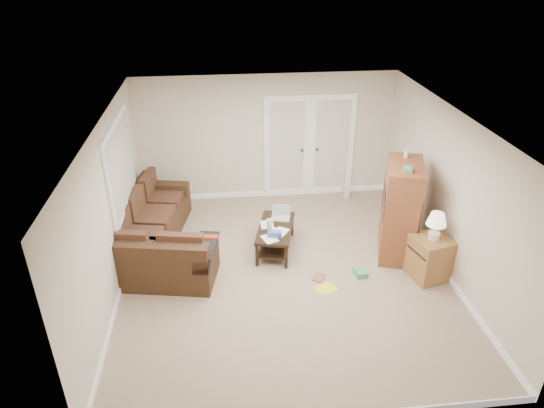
{
  "coord_description": "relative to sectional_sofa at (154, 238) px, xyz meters",
  "views": [
    {
      "loc": [
        -0.89,
        -6.17,
        4.55
      ],
      "look_at": [
        -0.17,
        0.28,
        1.1
      ],
      "focal_mm": 32.0,
      "sensor_mm": 36.0,
      "label": 1
    }
  ],
  "objects": [
    {
      "name": "wall_right",
      "position": [
        4.57,
        -0.76,
        0.93
      ],
      "size": [
        0.02,
        5.5,
        2.5
      ],
      "primitive_type": "cube",
      "color": "beige",
      "rests_on": "floor"
    },
    {
      "name": "wall_back",
      "position": [
        2.07,
        1.99,
        0.93
      ],
      "size": [
        5.0,
        0.02,
        2.5
      ],
      "primitive_type": "cube",
      "color": "beige",
      "rests_on": "floor"
    },
    {
      "name": "french_doors",
      "position": [
        2.92,
        1.96,
        0.71
      ],
      "size": [
        1.8,
        0.05,
        2.13
      ],
      "color": "silver",
      "rests_on": "floor"
    },
    {
      "name": "space_heater",
      "position": [
        3.68,
        1.69,
        -0.18
      ],
      "size": [
        0.12,
        0.1,
        0.28
      ],
      "primitive_type": "cube",
      "rotation": [
        0.0,
        0.0,
        -0.04
      ],
      "color": "silver",
      "rests_on": "floor"
    },
    {
      "name": "floor_magazine",
      "position": [
        2.64,
        -1.21,
        -0.32
      ],
      "size": [
        0.39,
        0.36,
        0.01
      ],
      "primitive_type": "cube",
      "rotation": [
        0.0,
        0.0,
        0.44
      ],
      "color": "yellow",
      "rests_on": "floor"
    },
    {
      "name": "wall_left",
      "position": [
        -0.43,
        -0.76,
        0.93
      ],
      "size": [
        0.02,
        5.5,
        2.5
      ],
      "primitive_type": "cube",
      "color": "beige",
      "rests_on": "floor"
    },
    {
      "name": "floor_book",
      "position": [
        2.51,
        -0.89,
        -0.31
      ],
      "size": [
        0.27,
        0.29,
        0.02
      ],
      "primitive_type": "imported",
      "rotation": [
        0.0,
        0.0,
        -0.58
      ],
      "color": "brown",
      "rests_on": "floor"
    },
    {
      "name": "sectional_sofa",
      "position": [
        0.0,
        0.0,
        0.0
      ],
      "size": [
        1.89,
        2.93,
        0.82
      ],
      "rotation": [
        0.0,
        0.0,
        -0.19
      ],
      "color": "#3D2817",
      "rests_on": "floor"
    },
    {
      "name": "side_cabinet",
      "position": [
        4.27,
        -1.08,
        0.08
      ],
      "size": [
        0.64,
        0.64,
        1.12
      ],
      "rotation": [
        0.0,
        0.0,
        0.25
      ],
      "color": "olive",
      "rests_on": "floor"
    },
    {
      "name": "coffee_table",
      "position": [
        2.02,
        -0.05,
        -0.08
      ],
      "size": [
        0.79,
        1.19,
        0.75
      ],
      "rotation": [
        0.0,
        0.0,
        -0.24
      ],
      "color": "black",
      "rests_on": "floor"
    },
    {
      "name": "tv_armoire",
      "position": [
        4.0,
        -0.36,
        0.49
      ],
      "size": [
        0.82,
        1.12,
        1.72
      ],
      "rotation": [
        0.0,
        0.0,
        -0.3
      ],
      "color": "brown",
      "rests_on": "floor"
    },
    {
      "name": "ceiling",
      "position": [
        2.07,
        -0.76,
        2.18
      ],
      "size": [
        5.0,
        5.5,
        0.02
      ],
      "primitive_type": "cube",
      "color": "white",
      "rests_on": "wall_back"
    },
    {
      "name": "window_left",
      "position": [
        -0.39,
        0.24,
        1.23
      ],
      "size": [
        0.05,
        1.92,
        1.42
      ],
      "color": "silver",
      "rests_on": "wall_left"
    },
    {
      "name": "wall_front",
      "position": [
        2.07,
        -3.51,
        0.93
      ],
      "size": [
        5.0,
        0.02,
        2.5
      ],
      "primitive_type": "cube",
      "color": "beige",
      "rests_on": "floor"
    },
    {
      "name": "floor",
      "position": [
        2.07,
        -0.76,
        -0.32
      ],
      "size": [
        5.5,
        5.5,
        0.0
      ],
      "primitive_type": "plane",
      "color": "gray",
      "rests_on": "ground"
    },
    {
      "name": "floor_greenbox",
      "position": [
        3.25,
        -0.93,
        -0.28
      ],
      "size": [
        0.2,
        0.24,
        0.09
      ],
      "primitive_type": "cube",
      "rotation": [
        0.0,
        0.0,
        0.13
      ],
      "color": "#44975D",
      "rests_on": "floor"
    },
    {
      "name": "baseboards",
      "position": [
        2.07,
        -0.76,
        -0.27
      ],
      "size": [
        5.0,
        5.5,
        0.1
      ],
      "primitive_type": null,
      "color": "silver",
      "rests_on": "floor"
    }
  ]
}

